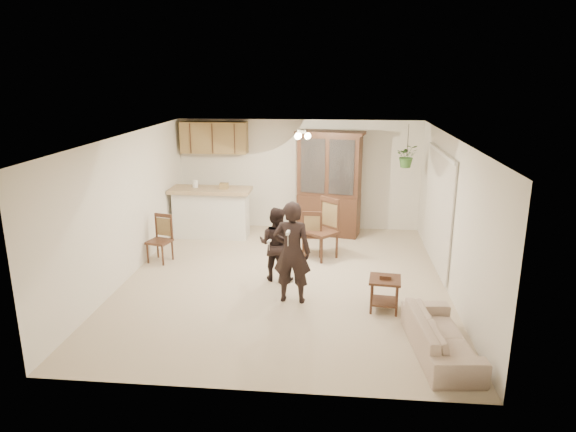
# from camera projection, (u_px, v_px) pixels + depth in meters

# --- Properties ---
(floor) EXTENTS (6.50, 6.50, 0.00)m
(floor) POSITION_uv_depth(u_px,v_px,m) (284.00, 280.00, 8.97)
(floor) COLOR #C8B097
(floor) RESTS_ON ground
(ceiling) EXTENTS (5.50, 6.50, 0.02)m
(ceiling) POSITION_uv_depth(u_px,v_px,m) (284.00, 137.00, 8.30)
(ceiling) COLOR white
(ceiling) RESTS_ON wall_back
(wall_back) EXTENTS (5.50, 0.02, 2.50)m
(wall_back) POSITION_uv_depth(u_px,v_px,m) (299.00, 175.00, 11.75)
(wall_back) COLOR silver
(wall_back) RESTS_ON ground
(wall_front) EXTENTS (5.50, 0.02, 2.50)m
(wall_front) POSITION_uv_depth(u_px,v_px,m) (252.00, 290.00, 5.52)
(wall_front) COLOR silver
(wall_front) RESTS_ON ground
(wall_left) EXTENTS (0.02, 6.50, 2.50)m
(wall_left) POSITION_uv_depth(u_px,v_px,m) (126.00, 207.00, 8.89)
(wall_left) COLOR silver
(wall_left) RESTS_ON ground
(wall_right) EXTENTS (0.02, 6.50, 2.50)m
(wall_right) POSITION_uv_depth(u_px,v_px,m) (451.00, 216.00, 8.38)
(wall_right) COLOR silver
(wall_right) RESTS_ON ground
(breakfast_bar) EXTENTS (1.60, 0.55, 1.00)m
(breakfast_bar) POSITION_uv_depth(u_px,v_px,m) (212.00, 215.00, 11.26)
(breakfast_bar) COLOR silver
(breakfast_bar) RESTS_ON floor
(bar_top) EXTENTS (1.75, 0.70, 0.08)m
(bar_top) POSITION_uv_depth(u_px,v_px,m) (211.00, 190.00, 11.11)
(bar_top) COLOR tan
(bar_top) RESTS_ON breakfast_bar
(upper_cabinets) EXTENTS (1.50, 0.34, 0.70)m
(upper_cabinets) POSITION_uv_depth(u_px,v_px,m) (214.00, 137.00, 11.53)
(upper_cabinets) COLOR olive
(upper_cabinets) RESTS_ON wall_back
(vertical_blinds) EXTENTS (0.06, 2.30, 2.10)m
(vertical_blinds) POSITION_uv_depth(u_px,v_px,m) (438.00, 210.00, 9.28)
(vertical_blinds) COLOR beige
(vertical_blinds) RESTS_ON wall_right
(ceiling_fixture) EXTENTS (0.36, 0.36, 0.20)m
(ceiling_fixture) POSITION_uv_depth(u_px,v_px,m) (301.00, 135.00, 9.46)
(ceiling_fixture) COLOR beige
(ceiling_fixture) RESTS_ON ceiling
(hanging_plant) EXTENTS (0.43, 0.37, 0.48)m
(hanging_plant) POSITION_uv_depth(u_px,v_px,m) (407.00, 156.00, 10.56)
(hanging_plant) COLOR #355C25
(hanging_plant) RESTS_ON ceiling
(plant_cord) EXTENTS (0.01, 0.01, 0.65)m
(plant_cord) POSITION_uv_depth(u_px,v_px,m) (408.00, 140.00, 10.47)
(plant_cord) COLOR black
(plant_cord) RESTS_ON ceiling
(sofa) EXTENTS (0.92, 1.94, 0.73)m
(sofa) POSITION_uv_depth(u_px,v_px,m) (442.00, 327.00, 6.55)
(sofa) COLOR beige
(sofa) RESTS_ON floor
(adult) EXTENTS (0.68, 0.47, 1.80)m
(adult) POSITION_uv_depth(u_px,v_px,m) (292.00, 247.00, 7.93)
(adult) COLOR black
(adult) RESTS_ON floor
(child) EXTENTS (0.77, 0.67, 1.35)m
(child) POSITION_uv_depth(u_px,v_px,m) (276.00, 243.00, 8.84)
(child) COLOR black
(child) RESTS_ON floor
(china_hutch) EXTENTS (1.54, 0.85, 2.30)m
(china_hutch) POSITION_uv_depth(u_px,v_px,m) (329.00, 184.00, 11.28)
(china_hutch) COLOR #361F13
(china_hutch) RESTS_ON floor
(side_table) EXTENTS (0.51, 0.51, 0.57)m
(side_table) POSITION_uv_depth(u_px,v_px,m) (384.00, 294.00, 7.79)
(side_table) COLOR #361F13
(side_table) RESTS_ON floor
(chair_bar) EXTENTS (0.49, 0.49, 0.91)m
(chair_bar) POSITION_uv_depth(u_px,v_px,m) (160.00, 249.00, 9.81)
(chair_bar) COLOR #361F13
(chair_bar) RESTS_ON floor
(chair_hutch_left) EXTENTS (0.74, 0.74, 1.18)m
(chair_hutch_left) POSITION_uv_depth(u_px,v_px,m) (321.00, 242.00, 9.98)
(chair_hutch_left) COLOR #361F13
(chair_hutch_left) RESTS_ON floor
(chair_hutch_right) EXTENTS (0.42, 0.42, 0.93)m
(chair_hutch_right) POSITION_uv_depth(u_px,v_px,m) (312.00, 242.00, 10.19)
(chair_hutch_right) COLOR #361F13
(chair_hutch_right) RESTS_ON floor
(controller_adult) EXTENTS (0.05, 0.14, 0.04)m
(controller_adult) POSITION_uv_depth(u_px,v_px,m) (288.00, 233.00, 7.47)
(controller_adult) COLOR white
(controller_adult) RESTS_ON adult
(controller_child) EXTENTS (0.06, 0.12, 0.03)m
(controller_child) POSITION_uv_depth(u_px,v_px,m) (269.00, 241.00, 8.53)
(controller_child) COLOR white
(controller_child) RESTS_ON child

